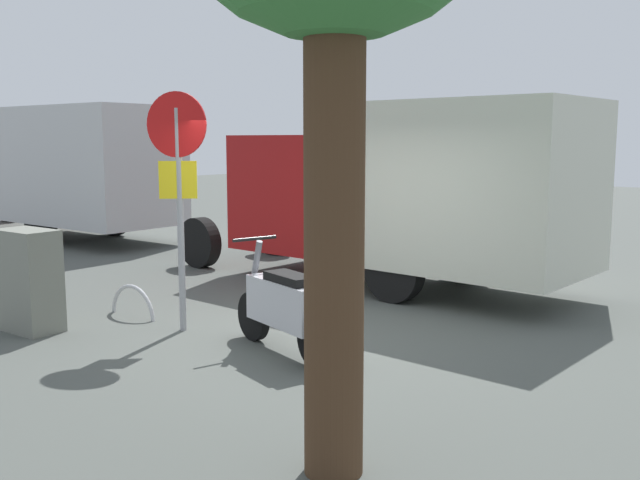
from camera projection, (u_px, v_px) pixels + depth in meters
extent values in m
plane|color=#494E49|center=(309.00, 339.00, 8.20)|extent=(60.00, 60.00, 0.00)
cylinder|color=black|center=(462.00, 254.00, 11.44)|extent=(0.91, 0.27, 0.90)
cylinder|color=black|center=(394.00, 271.00, 10.01)|extent=(0.91, 0.27, 0.90)
cylinder|color=black|center=(274.00, 232.00, 14.18)|extent=(0.91, 0.27, 0.90)
cylinder|color=black|center=(200.00, 242.00, 12.76)|extent=(0.91, 0.27, 0.90)
cube|color=beige|center=(456.00, 185.00, 10.30)|extent=(3.78, 2.28, 2.36)
cube|color=maroon|center=(308.00, 191.00, 12.19)|extent=(1.85, 2.14, 1.90)
cube|color=black|center=(308.00, 156.00, 12.10)|extent=(1.86, 1.98, 0.60)
cylinder|color=black|center=(114.00, 217.00, 16.98)|extent=(0.91, 0.28, 0.90)
cylinder|color=black|center=(41.00, 224.00, 15.48)|extent=(0.91, 0.28, 0.90)
cylinder|color=black|center=(7.00, 206.00, 19.88)|extent=(0.91, 0.28, 0.90)
cube|color=#BDBDBE|center=(87.00, 165.00, 15.81)|extent=(4.40, 2.36, 2.54)
cube|color=#A5271A|center=(12.00, 175.00, 17.76)|extent=(1.88, 2.16, 1.90)
cube|color=black|center=(10.00, 151.00, 17.68)|extent=(1.89, 2.01, 0.60)
cylinder|color=black|center=(254.00, 316.00, 8.13)|extent=(0.57, 0.24, 0.56)
cylinder|color=black|center=(316.00, 341.00, 7.12)|extent=(0.57, 0.24, 0.56)
cube|color=silver|center=(285.00, 303.00, 7.54)|extent=(1.15, 0.59, 0.48)
cube|color=black|center=(290.00, 280.00, 7.42)|extent=(0.69, 0.44, 0.12)
cylinder|color=slate|center=(255.00, 269.00, 8.01)|extent=(0.29, 0.14, 0.69)
cylinder|color=black|center=(255.00, 239.00, 7.96)|extent=(0.18, 0.54, 0.04)
cylinder|color=#9E9EA3|center=(180.00, 221.00, 8.40)|extent=(0.08, 0.08, 2.64)
cylinder|color=red|center=(176.00, 124.00, 8.23)|extent=(0.71, 0.32, 0.76)
cube|color=yellow|center=(178.00, 180.00, 8.32)|extent=(0.33, 0.33, 0.44)
cylinder|color=#47301E|center=(334.00, 238.00, 4.70)|extent=(0.41, 0.41, 3.27)
cube|color=slate|center=(29.00, 280.00, 8.49)|extent=(0.80, 0.51, 1.23)
torus|color=#B7B7BC|center=(133.00, 316.00, 9.24)|extent=(0.85, 0.08, 0.85)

